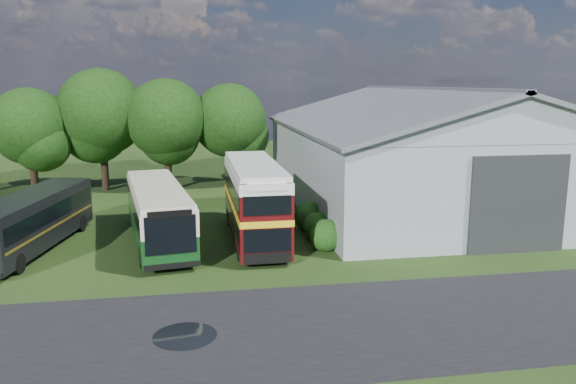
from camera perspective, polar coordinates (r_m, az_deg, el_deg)
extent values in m
plane|color=#183210|center=(22.89, -6.54, -10.90)|extent=(120.00, 120.00, 0.00)
cube|color=black|center=(20.52, 2.59, -13.54)|extent=(60.00, 8.00, 0.02)
cylinder|color=black|center=(20.13, -10.44, -14.24)|extent=(2.20, 2.20, 0.01)
cube|color=gray|center=(40.92, 13.49, 2.69)|extent=(18.00, 24.00, 5.50)
cube|color=#2D3033|center=(30.41, 22.37, -1.20)|extent=(5.20, 0.18, 5.00)
cylinder|color=black|center=(46.81, -24.39, 1.53)|extent=(0.56, 0.56, 3.06)
sphere|color=black|center=(46.40, -24.76, 6.08)|extent=(5.78, 5.78, 5.78)
cylinder|color=black|center=(47.02, -18.13, 2.34)|extent=(0.56, 0.56, 3.60)
sphere|color=black|center=(46.59, -18.46, 7.70)|extent=(6.80, 6.80, 6.80)
cylinder|color=black|center=(45.57, -12.06, 2.21)|extent=(0.56, 0.56, 3.31)
sphere|color=black|center=(45.13, -12.27, 7.29)|extent=(6.26, 6.26, 6.26)
cylinder|color=black|center=(46.43, -5.84, 2.47)|extent=(0.56, 0.56, 3.17)
sphere|color=black|center=(46.00, -5.94, 7.24)|extent=(5.98, 5.98, 5.98)
sphere|color=#194714|center=(29.28, 3.84, -5.87)|extent=(1.70, 1.70, 1.70)
sphere|color=#194714|center=(31.15, 2.98, -4.81)|extent=(1.60, 1.60, 1.60)
sphere|color=#194714|center=(33.03, 2.23, -3.87)|extent=(1.80, 1.80, 1.80)
cube|color=#0F3714|center=(30.92, -13.07, -1.93)|extent=(4.32, 11.61, 2.82)
cube|color=#460A0C|center=(30.43, -3.43, -0.72)|extent=(2.64, 10.07, 4.02)
cube|color=black|center=(31.70, -24.60, -2.59)|extent=(4.39, 10.74, 2.60)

